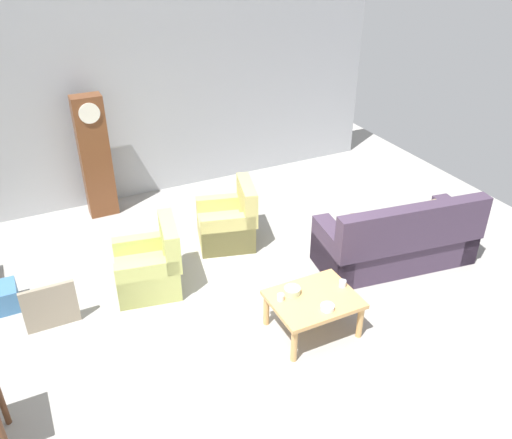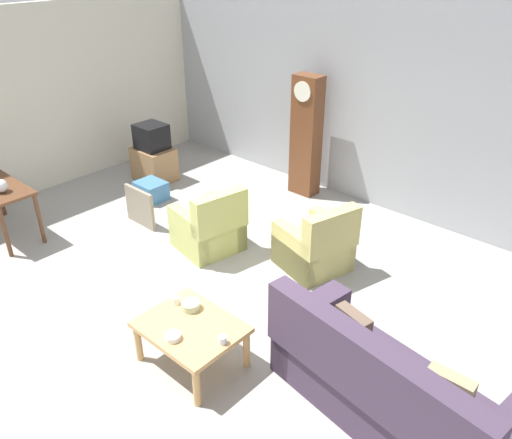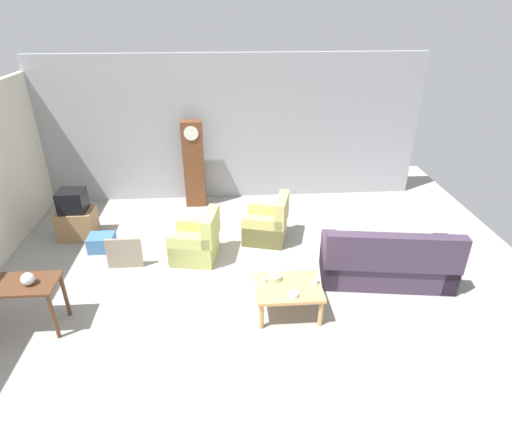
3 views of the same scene
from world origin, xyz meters
name	(u,v)px [view 3 (image 3 of 3)]	position (x,y,z in m)	size (l,w,h in m)	color
ground_plane	(239,285)	(0.00, 0.00, 0.00)	(10.40, 10.40, 0.00)	#999691
garage_door_wall	(232,129)	(0.00, 3.60, 1.60)	(8.40, 0.16, 3.20)	#9EA0A5
couch_floral	(387,263)	(2.43, -0.05, 0.35)	(2.20, 1.16, 1.04)	#423347
armchair_olive_near	(197,243)	(-0.71, 0.88, 0.31)	(0.92, 0.89, 0.92)	#B7BC66
armchair_olive_far	(268,225)	(0.61, 1.45, 0.31)	(0.96, 0.94, 0.92)	tan
coffee_table_wood	(288,290)	(0.71, -0.70, 0.40)	(0.96, 0.76, 0.47)	tan
console_table_dark	(9,290)	(-3.13, -0.78, 0.66)	(1.30, 0.56, 0.77)	#56331E
grandfather_clock	(194,164)	(-0.85, 3.14, 0.97)	(0.44, 0.30, 1.92)	brown
tv_stand_cabinet	(77,224)	(-3.08, 1.81, 0.29)	(0.68, 0.52, 0.57)	#997047
tv_crt	(72,201)	(-3.08, 1.81, 0.78)	(0.48, 0.44, 0.42)	black
framed_picture_leaning	(124,253)	(-1.95, 0.67, 0.28)	(0.60, 0.05, 0.57)	gray
storage_box_blue	(102,243)	(-2.50, 1.29, 0.15)	(0.46, 0.39, 0.30)	teal
glass_dome_cloche	(28,279)	(-2.83, -0.82, 0.86)	(0.18, 0.18, 0.18)	silver
cup_white_porcelain	(264,280)	(0.36, -0.58, 0.51)	(0.08, 0.08, 0.08)	white
cup_blue_rimmed	(316,281)	(1.12, -0.67, 0.51)	(0.08, 0.08, 0.08)	silver
bowl_white_stacked	(293,294)	(0.74, -0.94, 0.50)	(0.15, 0.15, 0.05)	white
bowl_shallow_green	(275,277)	(0.53, -0.53, 0.51)	(0.19, 0.19, 0.08)	#B2C69E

